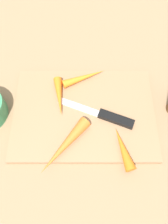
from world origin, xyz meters
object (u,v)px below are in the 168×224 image
at_px(cutting_board, 84,113).
at_px(carrot_longest, 64,146).
at_px(carrot_shortest, 123,148).
at_px(carrot_short, 59,96).
at_px(carrot_long, 83,77).
at_px(knife, 111,117).

distance_m(cutting_board, carrot_longest, 0.11).
height_order(carrot_shortest, carrot_longest, carrot_longest).
relative_size(carrot_shortest, carrot_longest, 0.65).
bearing_deg(cutting_board, carrot_short, 148.15).
distance_m(carrot_short, carrot_shortest, 0.21).
bearing_deg(carrot_long, carrot_shortest, -88.18).
xyz_separation_m(cutting_board, carrot_longest, (-0.05, -0.10, 0.02)).
xyz_separation_m(carrot_short, carrot_shortest, (0.15, -0.14, 0.00)).
bearing_deg(carrot_longest, knife, 163.08).
height_order(cutting_board, knife, knife).
bearing_deg(knife, carrot_longest, 56.55).
relative_size(carrot_shortest, carrot_long, 0.85).
bearing_deg(carrot_longest, carrot_shortest, 126.11).
distance_m(carrot_shortest, carrot_long, 0.22).
height_order(knife, carrot_short, carrot_short).
relative_size(carrot_longest, carrot_long, 1.31).
xyz_separation_m(carrot_shortest, carrot_long, (-0.09, 0.20, -0.00)).
bearing_deg(cutting_board, carrot_shortest, -48.44).
bearing_deg(carrot_longest, cutting_board, -166.91).
distance_m(carrot_short, carrot_longest, 0.14).
bearing_deg(knife, cutting_board, 6.76).
relative_size(cutting_board, carrot_shortest, 3.49).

